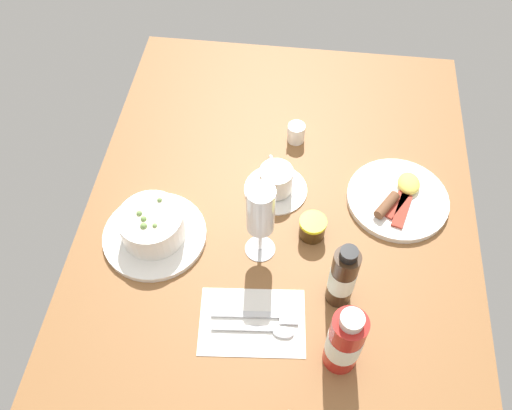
{
  "coord_description": "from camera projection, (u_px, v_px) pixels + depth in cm",
  "views": [
    {
      "loc": [
        68.19,
        3.04,
        96.5
      ],
      "look_at": [
        3.19,
        -4.83,
        5.41
      ],
      "focal_mm": 38.29,
      "sensor_mm": 36.0,
      "label": 1
    }
  ],
  "objects": [
    {
      "name": "breakfast_plate",
      "position": [
        398.0,
        198.0,
        1.19
      ],
      "size": [
        22.06,
        22.06,
        3.7
      ],
      "color": "white",
      "rests_on": "ground_plane"
    },
    {
      "name": "sauce_bottle_red",
      "position": [
        345.0,
        341.0,
        0.92
      ],
      "size": [
        6.21,
        6.21,
        17.62
      ],
      "color": "#B21E19",
      "rests_on": "ground_plane"
    },
    {
      "name": "porridge_bowl",
      "position": [
        153.0,
        227.0,
        1.11
      ],
      "size": [
        21.52,
        21.52,
        8.39
      ],
      "color": "white",
      "rests_on": "ground_plane"
    },
    {
      "name": "creamer_jug",
      "position": [
        296.0,
        133.0,
        1.28
      ],
      "size": [
        4.25,
        4.77,
        5.26
      ],
      "color": "white",
      "rests_on": "ground_plane"
    },
    {
      "name": "cutlery_setting",
      "position": [
        254.0,
        322.0,
        1.03
      ],
      "size": [
        15.58,
        21.14,
        0.9
      ],
      "color": "white",
      "rests_on": "ground_plane"
    },
    {
      "name": "jam_jar",
      "position": [
        312.0,
        228.0,
        1.12
      ],
      "size": [
        5.63,
        5.63,
        4.84
      ],
      "color": "#3C260F",
      "rests_on": "ground_plane"
    },
    {
      "name": "coffee_cup",
      "position": [
        276.0,
        182.0,
        1.19
      ],
      "size": [
        13.98,
        13.98,
        6.75
      ],
      "color": "white",
      "rests_on": "ground_plane"
    },
    {
      "name": "ground_plane",
      "position": [
        280.0,
        214.0,
        1.19
      ],
      "size": [
        110.0,
        84.0,
        3.0
      ],
      "primitive_type": "cube",
      "color": "brown"
    },
    {
      "name": "sauce_bottle_brown",
      "position": [
        343.0,
        277.0,
        1.0
      ],
      "size": [
        5.01,
        5.01,
        17.04
      ],
      "color": "#382314",
      "rests_on": "ground_plane"
    },
    {
      "name": "wine_glass",
      "position": [
        260.0,
        213.0,
        1.02
      ],
      "size": [
        6.26,
        6.26,
        19.58
      ],
      "color": "white",
      "rests_on": "ground_plane"
    }
  ]
}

